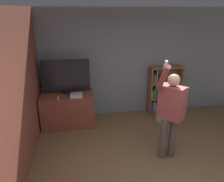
% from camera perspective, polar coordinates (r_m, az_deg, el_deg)
% --- Properties ---
extents(wall_back, '(6.46, 0.06, 2.70)m').
position_cam_1_polar(wall_back, '(5.63, 4.52, 7.24)').
color(wall_back, gray).
rests_on(wall_back, ground_plane).
extents(wall_side_brick, '(0.06, 4.51, 2.70)m').
position_cam_1_polar(wall_side_brick, '(4.17, -22.05, 0.89)').
color(wall_side_brick, brown).
rests_on(wall_side_brick, ground_plane).
extents(tv_ledge, '(1.23, 0.69, 0.79)m').
position_cam_1_polar(tv_ledge, '(5.36, -11.37, -4.69)').
color(tv_ledge, brown).
rests_on(tv_ledge, ground_plane).
extents(television, '(1.10, 0.22, 0.80)m').
position_cam_1_polar(television, '(5.14, -11.97, 3.80)').
color(television, black).
rests_on(television, tv_ledge).
extents(game_console, '(0.27, 0.20, 0.08)m').
position_cam_1_polar(game_console, '(4.97, -9.30, -1.15)').
color(game_console, silver).
rests_on(game_console, tv_ledge).
extents(remote_loose, '(0.06, 0.14, 0.02)m').
position_cam_1_polar(remote_loose, '(4.98, -13.92, -1.84)').
color(remote_loose, white).
rests_on(remote_loose, tv_ledge).
extents(bookshelf, '(0.85, 0.28, 1.27)m').
position_cam_1_polar(bookshelf, '(5.92, 12.73, 0.07)').
color(bookshelf, brown).
rests_on(bookshelf, ground_plane).
extents(person, '(0.57, 0.55, 1.92)m').
position_cam_1_polar(person, '(3.99, 15.13, -4.70)').
color(person, '#56514C').
rests_on(person, ground_plane).
extents(waste_bin, '(0.27, 0.27, 0.35)m').
position_cam_1_polar(waste_bin, '(5.65, 12.62, -5.84)').
color(waste_bin, '#B7B7BC').
rests_on(waste_bin, ground_plane).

